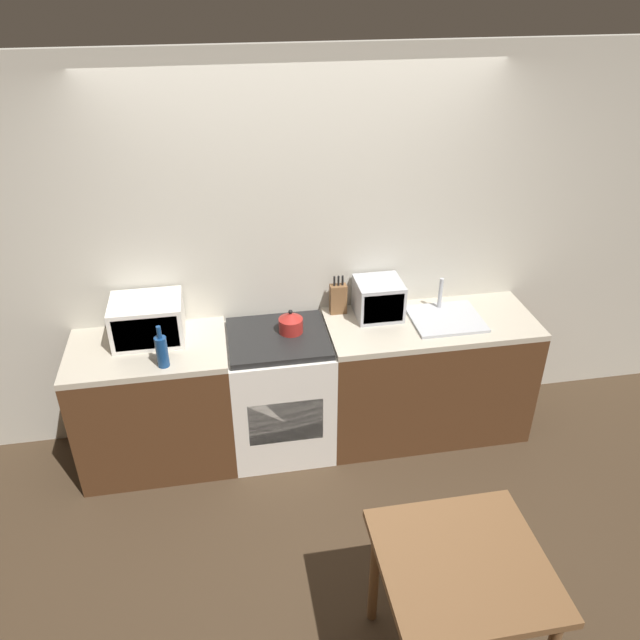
% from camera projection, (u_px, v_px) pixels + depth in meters
% --- Properties ---
extents(ground_plane, '(16.00, 16.00, 0.00)m').
position_uv_depth(ground_plane, '(327.00, 507.00, 3.96)').
color(ground_plane, '#3D2D1E').
extents(wall_back, '(10.00, 0.06, 2.60)m').
position_uv_depth(wall_back, '(301.00, 255.00, 4.13)').
color(wall_back, beige).
rests_on(wall_back, ground_plane).
extents(counter_left_run, '(0.99, 0.62, 0.90)m').
position_uv_depth(counter_left_run, '(156.00, 405.00, 4.13)').
color(counter_left_run, '#4C2D19').
rests_on(counter_left_run, ground_plane).
extents(counter_right_run, '(1.41, 0.62, 0.90)m').
position_uv_depth(counter_right_run, '(426.00, 376.00, 4.41)').
color(counter_right_run, '#4C2D19').
rests_on(counter_right_run, ground_plane).
extents(stove_range, '(0.67, 0.62, 0.90)m').
position_uv_depth(stove_range, '(280.00, 392.00, 4.25)').
color(stove_range, silver).
rests_on(stove_range, ground_plane).
extents(kettle, '(0.16, 0.16, 0.16)m').
position_uv_depth(kettle, '(291.00, 322.00, 4.03)').
color(kettle, maroon).
rests_on(kettle, stove_range).
extents(microwave, '(0.44, 0.35, 0.27)m').
position_uv_depth(microwave, '(148.00, 320.00, 3.93)').
color(microwave, silver).
rests_on(microwave, counter_left_run).
extents(bottle, '(0.07, 0.07, 0.27)m').
position_uv_depth(bottle, '(162.00, 351.00, 3.68)').
color(bottle, navy).
rests_on(bottle, counter_left_run).
extents(knife_block, '(0.11, 0.07, 0.28)m').
position_uv_depth(knife_block, '(338.00, 298.00, 4.22)').
color(knife_block, brown).
rests_on(knife_block, counter_right_run).
extents(toaster_oven, '(0.30, 0.29, 0.26)m').
position_uv_depth(toaster_oven, '(378.00, 299.00, 4.18)').
color(toaster_oven, '#ADAFB5').
rests_on(toaster_oven, counter_right_run).
extents(sink_basin, '(0.47, 0.41, 0.24)m').
position_uv_depth(sink_basin, '(446.00, 318.00, 4.19)').
color(sink_basin, '#ADAFB5').
rests_on(sink_basin, counter_right_run).
extents(dining_table, '(0.73, 0.72, 0.75)m').
position_uv_depth(dining_table, '(461.00, 578.00, 2.78)').
color(dining_table, brown).
rests_on(dining_table, ground_plane).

